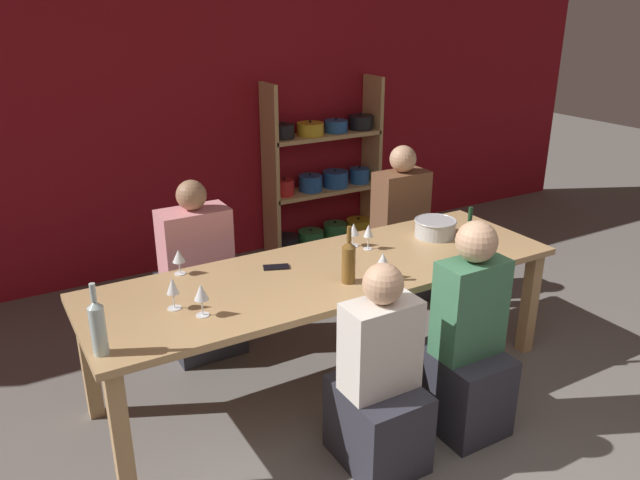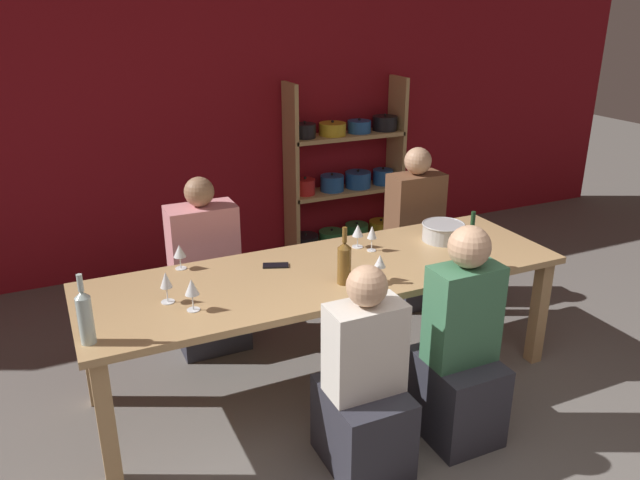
{
  "view_description": "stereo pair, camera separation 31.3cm",
  "coord_description": "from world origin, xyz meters",
  "px_view_note": "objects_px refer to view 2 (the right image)",
  "views": [
    {
      "loc": [
        -1.68,
        -1.2,
        2.21
      ],
      "look_at": [
        0.02,
        1.73,
        0.9
      ],
      "focal_mm": 35.0,
      "sensor_mm": 36.0,
      "label": 1
    },
    {
      "loc": [
        -1.4,
        -1.34,
        2.21
      ],
      "look_at": [
        0.02,
        1.73,
        0.9
      ],
      "focal_mm": 35.0,
      "sensor_mm": 36.0,
      "label": 2
    }
  ],
  "objects_px": {
    "person_far_b": "(206,283)",
    "wine_glass_red_a": "(372,233)",
    "wine_glass_red_c": "(380,262)",
    "cell_phone": "(276,265)",
    "wine_bottle_amber": "(344,262)",
    "wine_bottle_dark": "(470,246)",
    "person_far_a": "(413,245)",
    "wine_glass_red_b": "(192,288)",
    "person_near_b": "(364,396)",
    "dining_table": "(327,282)",
    "wine_bottle_green": "(85,316)",
    "wine_glass_white_a": "(180,252)",
    "person_near_a": "(459,361)",
    "shelf_unit": "(346,182)",
    "wine_glass_empty_a": "(166,281)",
    "wine_glass_red_d": "(358,232)",
    "mixing_bowl": "(443,231)"
  },
  "relations": [
    {
      "from": "person_far_b",
      "to": "wine_glass_red_a",
      "type": "bearing_deg",
      "value": 143.63
    },
    {
      "from": "wine_glass_red_c",
      "to": "cell_phone",
      "type": "height_order",
      "value": "wine_glass_red_c"
    },
    {
      "from": "wine_bottle_amber",
      "to": "person_far_b",
      "type": "distance_m",
      "value": 1.23
    },
    {
      "from": "wine_bottle_dark",
      "to": "wine_glass_red_a",
      "type": "relative_size",
      "value": 2.14
    },
    {
      "from": "cell_phone",
      "to": "person_far_b",
      "type": "relative_size",
      "value": 0.14
    },
    {
      "from": "wine_glass_red_c",
      "to": "person_far_a",
      "type": "relative_size",
      "value": 0.13
    },
    {
      "from": "wine_glass_red_b",
      "to": "person_near_b",
      "type": "relative_size",
      "value": 0.16
    },
    {
      "from": "dining_table",
      "to": "person_far_b",
      "type": "xyz_separation_m",
      "value": [
        -0.52,
        0.81,
        -0.25
      ]
    },
    {
      "from": "dining_table",
      "to": "cell_phone",
      "type": "xyz_separation_m",
      "value": [
        -0.25,
        0.17,
        0.08
      ]
    },
    {
      "from": "wine_bottle_dark",
      "to": "person_far_b",
      "type": "height_order",
      "value": "person_far_b"
    },
    {
      "from": "wine_bottle_green",
      "to": "wine_glass_white_a",
      "type": "height_order",
      "value": "wine_bottle_green"
    },
    {
      "from": "dining_table",
      "to": "person_near_b",
      "type": "distance_m",
      "value": 0.8
    },
    {
      "from": "wine_glass_red_b",
      "to": "wine_bottle_amber",
      "type": "bearing_deg",
      "value": -2.34
    },
    {
      "from": "wine_glass_red_b",
      "to": "person_near_a",
      "type": "bearing_deg",
      "value": -24.73
    },
    {
      "from": "wine_bottle_green",
      "to": "person_far_b",
      "type": "relative_size",
      "value": 0.3
    },
    {
      "from": "shelf_unit",
      "to": "dining_table",
      "type": "relative_size",
      "value": 0.55
    },
    {
      "from": "wine_glass_white_a",
      "to": "wine_bottle_amber",
      "type": "bearing_deg",
      "value": -36.69
    },
    {
      "from": "shelf_unit",
      "to": "wine_glass_red_a",
      "type": "distance_m",
      "value": 2.02
    },
    {
      "from": "person_far_b",
      "to": "wine_glass_white_a",
      "type": "bearing_deg",
      "value": 60.93
    },
    {
      "from": "wine_bottle_amber",
      "to": "person_far_b",
      "type": "relative_size",
      "value": 0.28
    },
    {
      "from": "shelf_unit",
      "to": "wine_bottle_dark",
      "type": "bearing_deg",
      "value": -99.56
    },
    {
      "from": "wine_glass_empty_a",
      "to": "person_far_a",
      "type": "height_order",
      "value": "person_far_a"
    },
    {
      "from": "wine_bottle_amber",
      "to": "person_near_b",
      "type": "xyz_separation_m",
      "value": [
        -0.16,
        -0.54,
        -0.47
      ]
    },
    {
      "from": "shelf_unit",
      "to": "wine_glass_red_d",
      "type": "xyz_separation_m",
      "value": [
        -0.82,
        -1.76,
        0.23
      ]
    },
    {
      "from": "dining_table",
      "to": "wine_glass_empty_a",
      "type": "distance_m",
      "value": 0.95
    },
    {
      "from": "wine_glass_red_b",
      "to": "person_far_b",
      "type": "xyz_separation_m",
      "value": [
        0.3,
        0.98,
        -0.45
      ]
    },
    {
      "from": "person_far_a",
      "to": "wine_glass_red_a",
      "type": "bearing_deg",
      "value": 40.59
    },
    {
      "from": "wine_glass_white_a",
      "to": "person_far_a",
      "type": "height_order",
      "value": "person_far_a"
    },
    {
      "from": "shelf_unit",
      "to": "wine_bottle_dark",
      "type": "height_order",
      "value": "shelf_unit"
    },
    {
      "from": "dining_table",
      "to": "person_near_a",
      "type": "distance_m",
      "value": 0.87
    },
    {
      "from": "wine_glass_red_a",
      "to": "mixing_bowl",
      "type": "bearing_deg",
      "value": -3.97
    },
    {
      "from": "wine_bottle_green",
      "to": "person_near_b",
      "type": "distance_m",
      "value": 1.36
    },
    {
      "from": "wine_bottle_green",
      "to": "wine_glass_red_c",
      "type": "xyz_separation_m",
      "value": [
        1.54,
        0.03,
        -0.03
      ]
    },
    {
      "from": "wine_glass_empty_a",
      "to": "person_far_b",
      "type": "height_order",
      "value": "person_far_b"
    },
    {
      "from": "wine_bottle_dark",
      "to": "mixing_bowl",
      "type": "bearing_deg",
      "value": 73.63
    },
    {
      "from": "wine_glass_white_a",
      "to": "cell_phone",
      "type": "bearing_deg",
      "value": -21.28
    },
    {
      "from": "shelf_unit",
      "to": "person_near_b",
      "type": "height_order",
      "value": "shelf_unit"
    },
    {
      "from": "shelf_unit",
      "to": "wine_glass_white_a",
      "type": "distance_m",
      "value": 2.52
    },
    {
      "from": "wine_bottle_green",
      "to": "wine_glass_red_d",
      "type": "relative_size",
      "value": 2.28
    },
    {
      "from": "dining_table",
      "to": "mixing_bowl",
      "type": "distance_m",
      "value": 0.9
    },
    {
      "from": "mixing_bowl",
      "to": "wine_glass_red_b",
      "type": "relative_size",
      "value": 1.63
    },
    {
      "from": "wine_bottle_dark",
      "to": "person_far_a",
      "type": "distance_m",
      "value": 1.23
    },
    {
      "from": "wine_glass_red_b",
      "to": "person_near_b",
      "type": "height_order",
      "value": "person_near_b"
    },
    {
      "from": "dining_table",
      "to": "wine_glass_red_d",
      "type": "xyz_separation_m",
      "value": [
        0.33,
        0.24,
        0.18
      ]
    },
    {
      "from": "wine_glass_white_a",
      "to": "person_far_a",
      "type": "bearing_deg",
      "value": 12.0
    },
    {
      "from": "mixing_bowl",
      "to": "person_far_b",
      "type": "xyz_separation_m",
      "value": [
        -1.41,
        0.7,
        -0.39
      ]
    },
    {
      "from": "shelf_unit",
      "to": "person_far_a",
      "type": "height_order",
      "value": "shelf_unit"
    },
    {
      "from": "wine_bottle_dark",
      "to": "person_near_a",
      "type": "xyz_separation_m",
      "value": [
        -0.34,
        -0.41,
        -0.44
      ]
    },
    {
      "from": "wine_bottle_dark",
      "to": "person_far_b",
      "type": "bearing_deg",
      "value": 138.28
    },
    {
      "from": "dining_table",
      "to": "person_near_a",
      "type": "height_order",
      "value": "person_near_a"
    }
  ]
}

